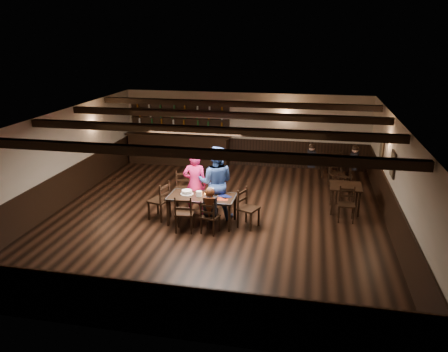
% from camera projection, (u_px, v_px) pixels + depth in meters
% --- Properties ---
extents(ground, '(10.00, 10.00, 0.00)m').
position_uv_depth(ground, '(216.00, 216.00, 11.86)').
color(ground, black).
rests_on(ground, ground).
extents(room_shell, '(9.02, 10.02, 2.71)m').
position_uv_depth(room_shell, '(216.00, 154.00, 11.35)').
color(room_shell, beige).
rests_on(room_shell, ground).
extents(dining_table, '(1.74, 0.89, 0.75)m').
position_uv_depth(dining_table, '(202.00, 199.00, 11.26)').
color(dining_table, black).
rests_on(dining_table, ground).
extents(chair_near_left, '(0.50, 0.48, 0.97)m').
position_uv_depth(chair_near_left, '(184.00, 211.00, 10.76)').
color(chair_near_left, black).
rests_on(chair_near_left, ground).
extents(chair_near_right, '(0.48, 0.47, 0.87)m').
position_uv_depth(chair_near_right, '(209.00, 215.00, 10.69)').
color(chair_near_right, black).
rests_on(chair_near_right, ground).
extents(chair_end_left, '(0.57, 0.59, 1.03)m').
position_uv_depth(chair_end_left, '(162.00, 198.00, 11.51)').
color(chair_end_left, black).
rests_on(chair_end_left, ground).
extents(chair_end_right, '(0.60, 0.61, 1.01)m').
position_uv_depth(chair_end_right, '(246.00, 205.00, 11.10)').
color(chair_end_right, black).
rests_on(chair_end_right, ground).
extents(chair_far_pushed, '(0.52, 0.50, 0.96)m').
position_uv_depth(chair_far_pushed, '(183.00, 185.00, 12.61)').
color(chair_far_pushed, black).
rests_on(chair_far_pushed, ground).
extents(woman_pink, '(0.69, 0.50, 1.76)m').
position_uv_depth(woman_pink, '(195.00, 184.00, 11.73)').
color(woman_pink, '#DC2953').
rests_on(woman_pink, ground).
extents(man_blue, '(1.01, 0.81, 1.97)m').
position_uv_depth(man_blue, '(216.00, 182.00, 11.54)').
color(man_blue, '#264E7E').
rests_on(man_blue, ground).
extents(seated_person, '(0.31, 0.47, 0.77)m').
position_uv_depth(seated_person, '(210.00, 203.00, 10.64)').
color(seated_person, black).
rests_on(seated_person, ground).
extents(cake, '(0.34, 0.34, 0.10)m').
position_uv_depth(cake, '(187.00, 192.00, 11.36)').
color(cake, white).
rests_on(cake, dining_table).
extents(plate_stack_a, '(0.15, 0.15, 0.14)m').
position_uv_depth(plate_stack_a, '(199.00, 194.00, 11.20)').
color(plate_stack_a, white).
rests_on(plate_stack_a, dining_table).
extents(plate_stack_b, '(0.17, 0.17, 0.21)m').
position_uv_depth(plate_stack_b, '(211.00, 192.00, 11.23)').
color(plate_stack_b, white).
rests_on(plate_stack_b, dining_table).
extents(tea_light, '(0.06, 0.06, 0.06)m').
position_uv_depth(tea_light, '(205.00, 194.00, 11.27)').
color(tea_light, '#A5A8AD').
rests_on(tea_light, dining_table).
extents(salt_shaker, '(0.04, 0.04, 0.09)m').
position_uv_depth(salt_shaker, '(212.00, 197.00, 11.05)').
color(salt_shaker, silver).
rests_on(salt_shaker, dining_table).
extents(pepper_shaker, '(0.03, 0.03, 0.08)m').
position_uv_depth(pepper_shaker, '(218.00, 197.00, 11.04)').
color(pepper_shaker, '#A5A8AD').
rests_on(pepper_shaker, dining_table).
extents(drink_glass, '(0.06, 0.06, 0.10)m').
position_uv_depth(drink_glass, '(213.00, 193.00, 11.31)').
color(drink_glass, silver).
rests_on(drink_glass, dining_table).
extents(menu_red, '(0.35, 0.25, 0.00)m').
position_uv_depth(menu_red, '(221.00, 199.00, 11.03)').
color(menu_red, maroon).
rests_on(menu_red, dining_table).
extents(menu_blue, '(0.40, 0.38, 0.00)m').
position_uv_depth(menu_blue, '(224.00, 196.00, 11.21)').
color(menu_blue, '#0D1342').
rests_on(menu_blue, dining_table).
extents(bar_counter, '(3.98, 0.70, 2.20)m').
position_uv_depth(bar_counter, '(179.00, 145.00, 16.48)').
color(bar_counter, black).
rests_on(bar_counter, ground).
extents(back_table_a, '(0.87, 0.87, 0.75)m').
position_uv_depth(back_table_a, '(346.00, 189.00, 12.04)').
color(back_table_a, black).
rests_on(back_table_a, ground).
extents(back_table_b, '(1.07, 1.07, 0.75)m').
position_uv_depth(back_table_b, '(337.00, 162.00, 14.51)').
color(back_table_b, black).
rests_on(back_table_b, ground).
extents(bg_patron_left, '(0.28, 0.40, 0.78)m').
position_uv_depth(bg_patron_left, '(311.00, 155.00, 14.59)').
color(bg_patron_left, black).
rests_on(bg_patron_left, ground).
extents(bg_patron_right, '(0.31, 0.42, 0.79)m').
position_uv_depth(bg_patron_right, '(355.00, 157.00, 14.31)').
color(bg_patron_right, black).
rests_on(bg_patron_right, ground).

